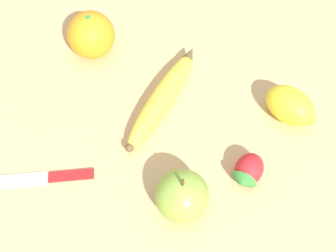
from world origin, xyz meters
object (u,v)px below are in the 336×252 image
Objects in this scene: apple at (182,196)px; paring_knife at (46,177)px; orange at (91,35)px; lemon at (290,106)px; banana at (163,97)px; strawberry at (248,171)px.

apple is 0.21m from paring_knife.
orange is 0.91× the size of lemon.
strawberry is at bearing -109.91° from banana.
lemon is (-0.33, -0.14, -0.01)m from orange.
banana is at bearing -109.34° from strawberry.
lemon is (-0.00, -0.24, -0.01)m from apple.
apple is 0.61× the size of paring_knife.
apple reaches higher than paring_knife.
orange reaches higher than paring_knife.
paring_knife is at bearing 156.12° from banana.
strawberry is 0.49× the size of paring_knife.
lemon is (0.03, -0.13, 0.01)m from strawberry.
apple reaches higher than banana.
orange is 0.36m from lemon.
orange is 0.61× the size of paring_knife.
strawberry reaches higher than banana.
apple is (0.03, 0.10, 0.01)m from strawberry.
banana is 0.21m from lemon.
orange is 0.36m from strawberry.
apple is (-0.33, 0.10, -0.01)m from orange.
orange is 0.27m from paring_knife.
lemon reaches higher than banana.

